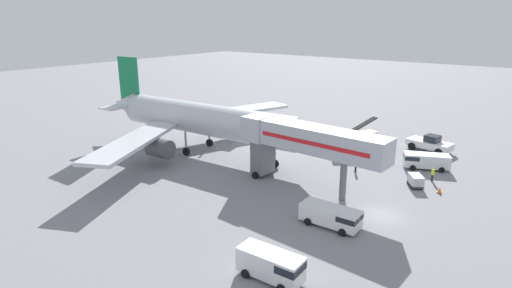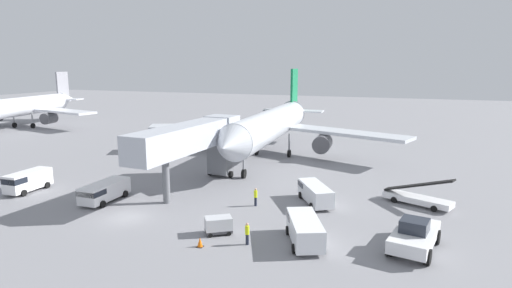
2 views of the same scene
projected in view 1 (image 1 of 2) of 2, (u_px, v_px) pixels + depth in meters
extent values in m
plane|color=gray|center=(381.00, 215.00, 39.52)|extent=(300.00, 300.00, 0.00)
cylinder|color=silver|center=(206.00, 120.00, 56.51)|extent=(5.72, 28.57, 4.30)
cone|color=silver|center=(310.00, 137.00, 48.02)|extent=(4.38, 3.57, 4.21)
cone|color=silver|center=(126.00, 104.00, 65.40)|extent=(4.34, 5.43, 4.09)
cube|color=#147A47|center=(129.00, 79.00, 63.54)|extent=(0.57, 4.12, 6.88)
cube|color=silver|center=(145.00, 101.00, 66.48)|extent=(5.30, 3.24, 0.24)
cube|color=silver|center=(119.00, 106.00, 62.39)|extent=(5.30, 3.24, 0.24)
cube|color=silver|center=(236.00, 111.00, 66.44)|extent=(18.50, 9.83, 0.44)
cube|color=silver|center=(134.00, 141.00, 49.98)|extent=(18.20, 11.37, 0.44)
cylinder|color=#4C4C51|center=(230.00, 125.00, 63.85)|extent=(2.61, 3.31, 2.46)
cylinder|color=#4C4C51|center=(160.00, 148.00, 52.29)|extent=(2.61, 3.31, 2.46)
cylinder|color=gray|center=(275.00, 153.00, 51.40)|extent=(0.28, 0.28, 2.95)
cylinder|color=black|center=(275.00, 164.00, 51.83)|extent=(0.40, 1.12, 1.10)
cylinder|color=gray|center=(209.00, 133.00, 60.19)|extent=(0.28, 0.28, 2.95)
cylinder|color=black|center=(209.00, 143.00, 60.62)|extent=(0.40, 1.12, 1.10)
cylinder|color=gray|center=(186.00, 141.00, 56.26)|extent=(0.28, 0.28, 2.95)
cylinder|color=black|center=(186.00, 151.00, 56.69)|extent=(0.40, 1.12, 1.10)
cube|color=#B2B7C1|center=(319.00, 140.00, 43.14)|extent=(3.91, 15.46, 2.70)
cube|color=red|center=(311.00, 144.00, 42.03)|extent=(0.81, 12.84, 0.44)
cube|color=#B2B7C1|center=(259.00, 127.00, 48.24)|extent=(3.61, 3.00, 2.84)
cube|color=#232833|center=(251.00, 124.00, 48.97)|extent=(3.31, 0.44, 0.90)
cube|color=slate|center=(263.00, 156.00, 48.86)|extent=(2.65, 1.95, 4.09)
cylinder|color=black|center=(255.00, 175.00, 48.42)|extent=(0.35, 0.82, 0.80)
cylinder|color=black|center=(270.00, 169.00, 50.50)|extent=(0.35, 0.82, 0.80)
cylinder|color=slate|center=(343.00, 179.00, 42.30)|extent=(0.70, 0.70, 4.49)
cube|color=white|center=(430.00, 144.00, 58.28)|extent=(3.72, 6.35, 0.94)
cube|color=#232833|center=(432.00, 138.00, 57.80)|extent=(2.15, 2.12, 0.90)
cylinder|color=black|center=(447.00, 149.00, 57.85)|extent=(0.60, 1.16, 1.10)
cylinder|color=black|center=(439.00, 152.00, 56.24)|extent=(0.60, 1.16, 1.10)
cylinder|color=black|center=(420.00, 143.00, 60.59)|extent=(0.60, 1.16, 1.10)
cylinder|color=black|center=(412.00, 146.00, 58.99)|extent=(0.60, 1.16, 1.10)
cube|color=white|center=(360.00, 135.00, 64.67)|extent=(6.54, 4.02, 0.55)
cube|color=black|center=(360.00, 126.00, 64.26)|extent=(6.28, 3.30, 2.21)
cylinder|color=black|center=(365.00, 134.00, 66.37)|extent=(0.64, 0.43, 0.60)
cylinder|color=black|center=(372.00, 136.00, 65.01)|extent=(0.64, 0.43, 0.60)
cylinder|color=black|center=(347.00, 137.00, 64.49)|extent=(0.64, 0.43, 0.60)
cylinder|color=black|center=(354.00, 140.00, 63.13)|extent=(0.64, 0.43, 0.60)
cube|color=white|center=(426.00, 160.00, 51.43)|extent=(4.06, 5.77, 1.62)
cube|color=#1E232D|center=(411.00, 157.00, 51.72)|extent=(2.62, 2.42, 0.52)
cylinder|color=black|center=(413.00, 168.00, 51.09)|extent=(0.61, 0.77, 0.68)
cylinder|color=black|center=(411.00, 162.00, 52.94)|extent=(0.61, 0.77, 0.68)
cylinder|color=black|center=(442.00, 170.00, 50.36)|extent=(0.61, 0.77, 0.68)
cylinder|color=black|center=(438.00, 164.00, 52.21)|extent=(0.61, 0.77, 0.68)
cube|color=white|center=(330.00, 215.00, 37.13)|extent=(2.14, 5.49, 1.56)
cube|color=#1E232D|center=(350.00, 217.00, 35.99)|extent=(2.11, 1.78, 0.50)
cylinder|color=black|center=(352.00, 223.00, 37.16)|extent=(0.38, 0.69, 0.68)
cylinder|color=black|center=(343.00, 232.00, 35.64)|extent=(0.38, 0.69, 0.68)
cylinder|color=black|center=(318.00, 213.00, 39.06)|extent=(0.38, 0.69, 0.68)
cylinder|color=black|center=(308.00, 221.00, 37.53)|extent=(0.38, 0.69, 0.68)
cube|color=white|center=(270.00, 264.00, 29.47)|extent=(2.00, 4.96, 1.85)
cube|color=#1E232D|center=(291.00, 267.00, 28.44)|extent=(1.92, 1.63, 0.59)
cylinder|color=black|center=(295.00, 276.00, 29.59)|extent=(0.35, 0.69, 0.68)
cylinder|color=black|center=(282.00, 288.00, 28.20)|extent=(0.35, 0.69, 0.68)
cylinder|color=black|center=(260.00, 262.00, 31.25)|extent=(0.35, 0.69, 0.68)
cylinder|color=black|center=(246.00, 273.00, 29.86)|extent=(0.35, 0.69, 0.68)
cube|color=white|center=(353.00, 150.00, 55.77)|extent=(4.47, 5.66, 1.55)
cube|color=#1E232D|center=(339.00, 147.00, 55.83)|extent=(2.51, 2.48, 0.50)
cylinder|color=black|center=(341.00, 156.00, 55.29)|extent=(0.64, 0.75, 0.68)
cylinder|color=black|center=(339.00, 152.00, 56.96)|extent=(0.64, 0.75, 0.68)
cylinder|color=black|center=(367.00, 157.00, 55.00)|extent=(0.64, 0.75, 0.68)
cylinder|color=black|center=(364.00, 153.00, 56.68)|extent=(0.64, 0.75, 0.68)
cube|color=#38383D|center=(415.00, 184.00, 46.05)|extent=(2.42, 2.21, 0.22)
cube|color=silver|center=(416.00, 179.00, 45.87)|extent=(2.42, 2.21, 0.98)
cylinder|color=black|center=(423.00, 188.00, 45.37)|extent=(0.36, 0.30, 0.36)
cylinder|color=black|center=(412.00, 188.00, 45.41)|extent=(0.36, 0.30, 0.36)
cylinder|color=black|center=(418.00, 183.00, 46.75)|extent=(0.36, 0.30, 0.36)
cylinder|color=black|center=(408.00, 183.00, 46.80)|extent=(0.36, 0.30, 0.36)
cylinder|color=#1E2333|center=(356.00, 169.00, 50.50)|extent=(0.34, 0.34, 0.84)
cylinder|color=#D8EA19|center=(356.00, 163.00, 50.28)|extent=(0.45, 0.45, 0.66)
sphere|color=tan|center=(356.00, 159.00, 50.15)|extent=(0.23, 0.23, 0.23)
cylinder|color=#1E2333|center=(432.00, 178.00, 47.61)|extent=(0.26, 0.26, 0.82)
cylinder|color=#D8EA19|center=(433.00, 172.00, 47.39)|extent=(0.35, 0.35, 0.65)
sphere|color=tan|center=(433.00, 168.00, 47.26)|extent=(0.22, 0.22, 0.22)
cube|color=black|center=(392.00, 145.00, 61.41)|extent=(0.41, 0.41, 0.03)
cone|color=orange|center=(392.00, 143.00, 61.32)|extent=(0.35, 0.35, 0.60)
cube|color=black|center=(439.00, 193.00, 44.43)|extent=(0.47, 0.47, 0.03)
cone|color=orange|center=(440.00, 190.00, 44.33)|extent=(0.40, 0.40, 0.69)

